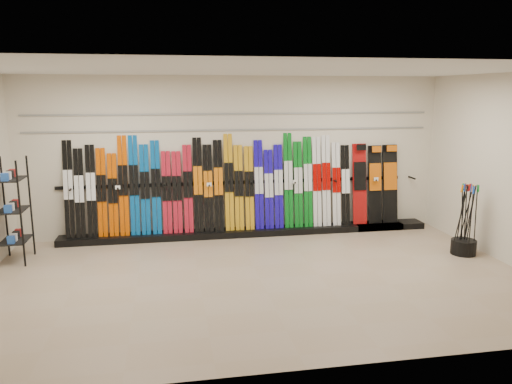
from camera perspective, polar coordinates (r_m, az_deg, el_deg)
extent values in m
plane|color=tan|center=(7.46, 0.47, -9.85)|extent=(8.00, 8.00, 0.00)
plane|color=beige|center=(9.50, -2.31, 4.10)|extent=(8.00, 0.00, 8.00)
plane|color=silver|center=(6.96, 0.51, 13.84)|extent=(8.00, 8.00, 0.00)
cube|color=black|center=(9.61, -0.73, -4.58)|extent=(8.00, 0.40, 0.12)
cube|color=black|center=(9.52, -20.64, 0.28)|extent=(0.17, 0.28, 1.74)
cube|color=black|center=(9.49, -19.53, -0.14)|extent=(0.17, 0.26, 1.59)
cube|color=black|center=(9.46, -18.32, 0.10)|extent=(0.17, 0.27, 1.65)
cube|color=#C94900|center=(9.43, -17.21, -0.06)|extent=(0.17, 0.26, 1.59)
cube|color=#C94900|center=(9.41, -16.04, -0.32)|extent=(0.17, 0.25, 1.49)
cube|color=#C94900|center=(9.39, -14.93, 0.74)|extent=(0.17, 0.30, 1.83)
cube|color=#064D97|center=(9.37, -13.76, 0.77)|extent=(0.17, 0.30, 1.82)
cube|color=#064D97|center=(9.37, -12.57, 0.26)|extent=(0.17, 0.27, 1.64)
cube|color=#064D97|center=(9.36, -11.36, 0.52)|extent=(0.17, 0.28, 1.71)
cube|color=#B11528|center=(9.36, -10.17, -0.05)|extent=(0.17, 0.25, 1.51)
cube|color=#B11528|center=(9.36, -9.01, -0.03)|extent=(0.17, 0.25, 1.51)
cube|color=#B11528|center=(9.36, -7.79, 0.37)|extent=(0.17, 0.26, 1.62)
cube|color=black|center=(9.37, -6.65, 0.80)|extent=(0.17, 0.28, 1.75)
cube|color=black|center=(9.39, -5.49, 0.43)|extent=(0.17, 0.26, 1.62)
cube|color=black|center=(9.40, -4.31, 0.72)|extent=(0.17, 0.28, 1.70)
cube|color=#C88F16|center=(9.42, -3.12, 1.14)|extent=(0.17, 0.30, 1.82)
cube|color=#C88F16|center=(9.45, -1.98, 0.49)|extent=(0.17, 0.26, 1.60)
cube|color=#C88F16|center=(9.48, -0.78, 0.46)|extent=(0.17, 0.26, 1.57)
cube|color=#180AA2|center=(9.51, 0.33, 0.83)|extent=(0.17, 0.27, 1.68)
cube|color=#180AA2|center=(9.55, 1.48, 0.32)|extent=(0.17, 0.25, 1.50)
cube|color=#180AA2|center=(9.59, 2.59, 0.63)|extent=(0.17, 0.26, 1.59)
cube|color=#096617|center=(9.63, 3.71, 1.38)|extent=(0.17, 0.30, 1.83)
cube|color=#096617|center=(9.68, 4.84, 0.86)|extent=(0.17, 0.27, 1.64)
cube|color=#096617|center=(9.73, 5.94, 1.16)|extent=(0.17, 0.28, 1.73)
cube|color=silver|center=(9.78, 6.97, 1.18)|extent=(0.17, 0.28, 1.73)
cube|color=silver|center=(9.84, 8.02, 1.28)|extent=(0.17, 0.29, 1.75)
cube|color=silver|center=(9.91, 9.16, 0.91)|extent=(0.17, 0.26, 1.61)
cube|color=black|center=(9.97, 10.18, 0.78)|extent=(0.17, 0.26, 1.56)
cube|color=#990C0C|center=(10.08, 11.75, 0.90)|extent=(0.28, 0.24, 1.58)
cube|color=black|center=(10.21, 13.42, 0.84)|extent=(0.27, 0.24, 1.54)
cube|color=black|center=(10.34, 15.05, 0.91)|extent=(0.31, 0.24, 1.55)
cube|color=black|center=(8.86, -26.07, -1.92)|extent=(0.40, 0.60, 1.68)
cylinder|color=black|center=(9.19, 22.62, -5.81)|extent=(0.41, 0.41, 0.25)
cylinder|color=black|center=(9.15, 23.00, -2.76)|extent=(0.08, 0.05, 1.18)
cylinder|color=black|center=(8.96, 22.23, -2.98)|extent=(0.16, 0.13, 1.17)
cylinder|color=black|center=(8.92, 23.33, -3.13)|extent=(0.07, 0.10, 1.18)
cylinder|color=black|center=(9.09, 23.79, -2.92)|extent=(0.03, 0.09, 1.18)
cylinder|color=black|center=(9.08, 22.80, -2.84)|extent=(0.08, 0.04, 1.18)
cylinder|color=black|center=(9.06, 23.28, -2.92)|extent=(0.05, 0.11, 1.18)
cylinder|color=black|center=(9.06, 22.48, -2.85)|extent=(0.15, 0.08, 1.17)
cylinder|color=black|center=(9.13, 22.32, -2.73)|extent=(0.11, 0.02, 1.18)
cylinder|color=black|center=(9.11, 22.52, -2.79)|extent=(0.11, 0.13, 1.17)
cylinder|color=black|center=(9.08, 22.76, -2.84)|extent=(0.14, 0.14, 1.17)
cylinder|color=black|center=(9.07, 23.16, -2.89)|extent=(0.09, 0.14, 1.17)
cube|color=gray|center=(9.43, -2.32, 7.10)|extent=(7.60, 0.02, 0.03)
cube|color=gray|center=(9.41, -2.33, 8.92)|extent=(7.60, 0.02, 0.03)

